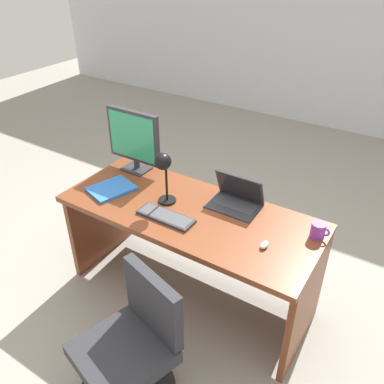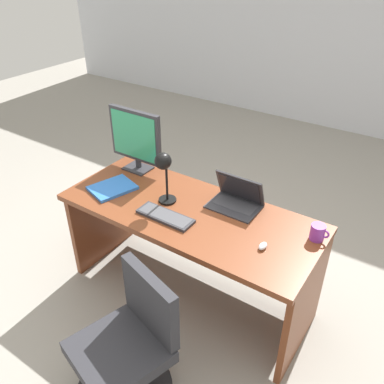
% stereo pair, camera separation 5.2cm
% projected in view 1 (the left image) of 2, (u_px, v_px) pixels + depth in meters
% --- Properties ---
extents(ground, '(12.00, 12.00, 0.00)m').
position_uv_depth(ground, '(269.00, 200.00, 4.09)').
color(ground, gray).
extents(back_wall, '(10.00, 0.10, 2.80)m').
position_uv_depth(back_wall, '(354.00, 21.00, 4.96)').
color(back_wall, silver).
rests_on(back_wall, ground).
extents(desk, '(1.73, 0.72, 0.76)m').
position_uv_depth(desk, '(193.00, 232.00, 2.76)').
color(desk, brown).
rests_on(desk, ground).
extents(monitor, '(0.45, 0.16, 0.47)m').
position_uv_depth(monitor, '(134.00, 138.00, 2.94)').
color(monitor, '#2D2D33').
rests_on(monitor, desk).
extents(laptop, '(0.33, 0.24, 0.22)m').
position_uv_depth(laptop, '(237.00, 196.00, 2.64)').
color(laptop, '#2D2D33').
rests_on(laptop, desk).
extents(keyboard, '(0.38, 0.13, 0.02)m').
position_uv_depth(keyboard, '(166.00, 217.00, 2.54)').
color(keyboard, '#2D2D33').
rests_on(keyboard, desk).
extents(mouse, '(0.04, 0.07, 0.03)m').
position_uv_depth(mouse, '(264.00, 245.00, 2.29)').
color(mouse, silver).
rests_on(mouse, desk).
extents(desk_lamp, '(0.12, 0.14, 0.37)m').
position_uv_depth(desk_lamp, '(164.00, 168.00, 2.54)').
color(desk_lamp, black).
rests_on(desk_lamp, desk).
extents(book, '(0.31, 0.35, 0.02)m').
position_uv_depth(book, '(111.00, 189.00, 2.82)').
color(book, blue).
rests_on(book, desk).
extents(coffee_mug, '(0.11, 0.09, 0.10)m').
position_uv_depth(coffee_mug, '(318.00, 230.00, 2.35)').
color(coffee_mug, purple).
rests_on(coffee_mug, desk).
extents(office_chair, '(0.57, 0.59, 0.80)m').
position_uv_depth(office_chair, '(132.00, 354.00, 2.21)').
color(office_chair, black).
rests_on(office_chair, ground).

